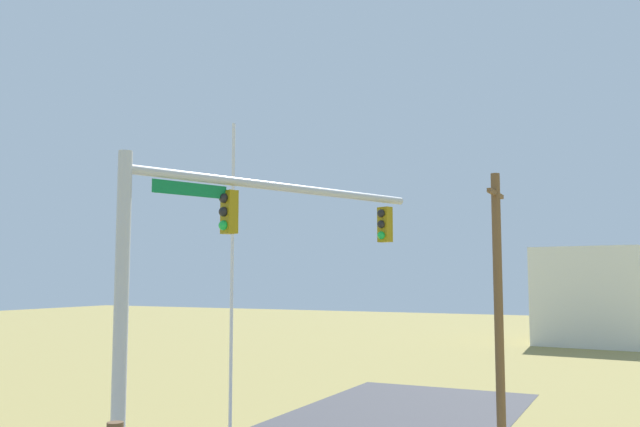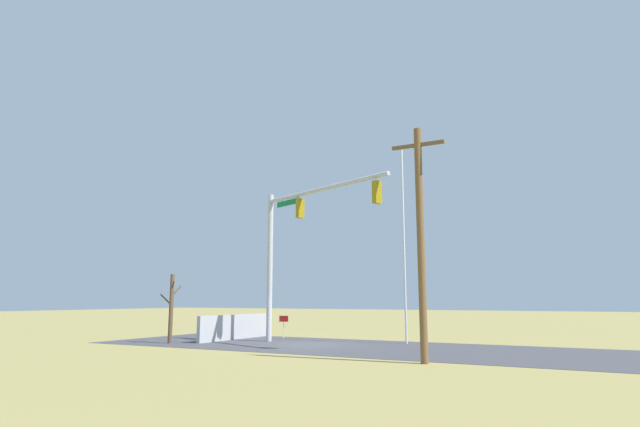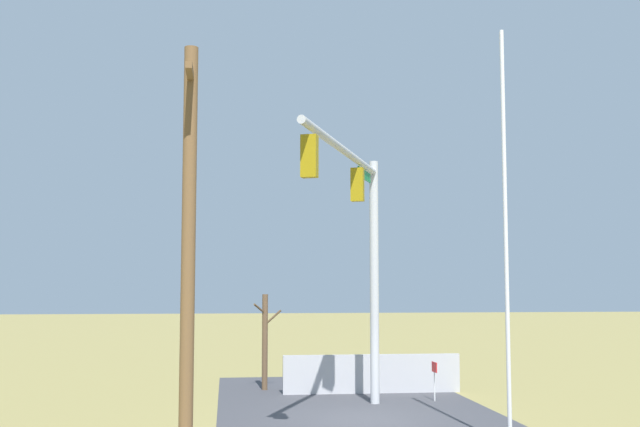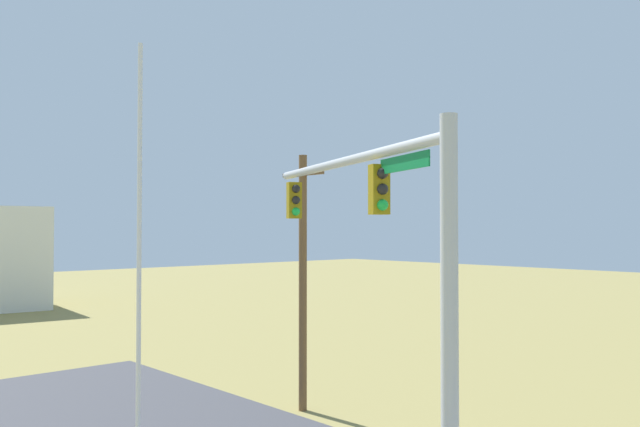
{
  "view_description": "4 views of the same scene",
  "coord_description": "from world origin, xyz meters",
  "px_view_note": "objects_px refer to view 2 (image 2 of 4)",
  "views": [
    {
      "loc": [
        12.57,
        8.25,
        5.08
      ],
      "look_at": [
        -1.56,
        1.4,
        6.6
      ],
      "focal_mm": 37.23,
      "sensor_mm": 36.0,
      "label": 1
    },
    {
      "loc": [
        -12.21,
        21.86,
        2.12
      ],
      "look_at": [
        -0.99,
        0.51,
        6.1
      ],
      "focal_mm": 29.18,
      "sensor_mm": 36.0,
      "label": 2
    },
    {
      "loc": [
        -21.59,
        3.78,
        3.67
      ],
      "look_at": [
        -1.11,
        1.34,
        5.55
      ],
      "focal_mm": 43.99,
      "sensor_mm": 36.0,
      "label": 3
    },
    {
      "loc": [
        8.86,
        -9.2,
        5.77
      ],
      "look_at": [
        -1.69,
        0.39,
        6.1
      ],
      "focal_mm": 36.87,
      "sensor_mm": 36.0,
      "label": 4
    }
  ],
  "objects_px": {
    "flagpole": "(404,243)",
    "open_sign": "(284,322)",
    "signal_mast": "(296,233)",
    "utility_pole": "(421,237)",
    "bare_tree": "(171,307)"
  },
  "relations": [
    {
      "from": "flagpole",
      "to": "utility_pole",
      "type": "relative_size",
      "value": 1.2
    },
    {
      "from": "bare_tree",
      "to": "open_sign",
      "type": "xyz_separation_m",
      "value": [
        -3.25,
        -5.22,
        -0.82
      ]
    },
    {
      "from": "flagpole",
      "to": "signal_mast",
      "type": "bearing_deg",
      "value": 29.89
    },
    {
      "from": "flagpole",
      "to": "utility_pole",
      "type": "height_order",
      "value": "flagpole"
    },
    {
      "from": "utility_pole",
      "to": "open_sign",
      "type": "distance_m",
      "value": 12.81
    },
    {
      "from": "flagpole",
      "to": "open_sign",
      "type": "xyz_separation_m",
      "value": [
        6.99,
        -0.13,
        -3.95
      ]
    },
    {
      "from": "open_sign",
      "to": "flagpole",
      "type": "bearing_deg",
      "value": 178.96
    },
    {
      "from": "utility_pole",
      "to": "signal_mast",
      "type": "bearing_deg",
      "value": -30.59
    },
    {
      "from": "bare_tree",
      "to": "open_sign",
      "type": "distance_m",
      "value": 6.2
    },
    {
      "from": "flagpole",
      "to": "bare_tree",
      "type": "relative_size",
      "value": 2.92
    },
    {
      "from": "signal_mast",
      "to": "flagpole",
      "type": "distance_m",
      "value": 5.35
    },
    {
      "from": "flagpole",
      "to": "utility_pole",
      "type": "xyz_separation_m",
      "value": [
        -3.0,
        7.17,
        -0.64
      ]
    },
    {
      "from": "utility_pole",
      "to": "bare_tree",
      "type": "relative_size",
      "value": 2.44
    },
    {
      "from": "utility_pole",
      "to": "bare_tree",
      "type": "xyz_separation_m",
      "value": [
        13.24,
        -2.07,
        -2.5
      ]
    },
    {
      "from": "bare_tree",
      "to": "open_sign",
      "type": "height_order",
      "value": "bare_tree"
    }
  ]
}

